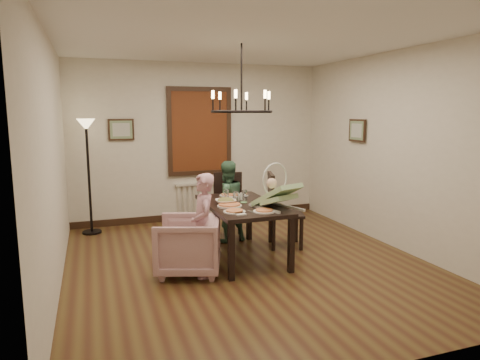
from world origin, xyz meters
TOP-DOWN VIEW (x-y plane):
  - room_shell at (0.00, 0.37)m, footprint 4.51×5.00m
  - dining_table at (0.01, 0.26)m, footprint 0.89×1.58m
  - chair_far at (0.12, 1.18)m, footprint 0.56×0.56m
  - chair_right at (0.77, 0.49)m, footprint 0.60×0.60m
  - armchair at (-0.80, -0.06)m, footprint 0.96×0.95m
  - elderly_woman at (-0.65, -0.23)m, footprint 0.28×0.40m
  - seated_man at (0.04, 1.02)m, footprint 0.55×0.46m
  - baby_bouncer at (0.32, -0.18)m, footprint 0.62×0.73m
  - salad_bowl at (-0.21, 0.28)m, footprint 0.32×0.32m
  - pizza_platter at (-0.20, 0.13)m, footprint 0.32×0.32m
  - drinking_glass at (-0.04, 0.37)m, footprint 0.07×0.07m
  - window_blinds at (0.00, 2.46)m, footprint 1.00×0.03m
  - radiator at (0.00, 2.48)m, footprint 0.92×0.12m
  - picture_back at (-1.35, 2.47)m, footprint 0.42×0.03m
  - picture_right at (2.21, 0.90)m, footprint 0.03×0.42m
  - floor_lamp at (-1.90, 2.15)m, footprint 0.30×0.30m
  - chandelier at (0.01, 0.26)m, footprint 0.80×0.80m

SIDE VIEW (x-z plane):
  - armchair at x=-0.80m, z-range 0.00..0.69m
  - radiator at x=0.00m, z-range 0.04..0.66m
  - chair_far at x=0.12m, z-range 0.00..1.02m
  - seated_man at x=0.04m, z-range 0.00..1.02m
  - elderly_woman at x=-0.65m, z-range 0.00..1.03m
  - chair_right at x=0.77m, z-range 0.00..1.10m
  - dining_table at x=0.01m, z-range 0.29..1.02m
  - pizza_platter at x=-0.20m, z-range 0.74..0.78m
  - salad_bowl at x=-0.21m, z-range 0.74..0.82m
  - drinking_glass at x=-0.04m, z-range 0.74..0.89m
  - floor_lamp at x=-1.90m, z-range 0.00..1.80m
  - baby_bouncer at x=0.32m, z-range 0.74..1.14m
  - room_shell at x=0.00m, z-range -0.01..2.80m
  - window_blinds at x=0.00m, z-range 0.90..2.30m
  - picture_back at x=-1.35m, z-range 1.47..1.83m
  - picture_right at x=2.21m, z-range 1.47..1.83m
  - chandelier at x=0.01m, z-range 1.93..1.97m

